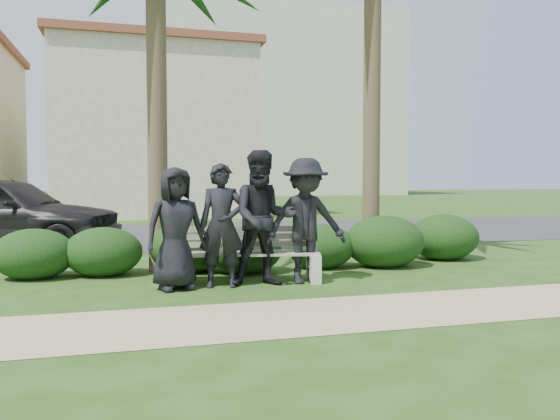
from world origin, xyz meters
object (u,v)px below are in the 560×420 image
Objects in this scene: man_a at (176,228)px; car_a at (2,213)px; man_b at (222,225)px; park_bench at (242,258)px; man_c at (263,218)px; man_d at (306,221)px.

car_a is at bearing 109.30° from man_a.
man_b is at bearing -126.42° from car_a.
man_c is at bearing -42.80° from park_bench.
man_b is 1.23m from man_d.
car_a is (-4.40, 4.96, -0.15)m from man_c.
man_d is (1.86, -0.01, 0.07)m from man_a.
park_bench is 1.13m from man_a.
man_d is at bearing 8.19° from man_b.
man_c is 6.63m from car_a.
man_d reaches higher than car_a.
man_b is 0.59m from man_c.
man_c is (0.25, -0.32, 0.61)m from park_bench.
park_bench is 0.73m from man_c.
man_b reaches higher than park_bench.
man_c is at bearing -173.48° from man_d.
man_b is at bearing -131.46° from park_bench.
man_c is 1.06× the size of man_d.
park_bench is at bearing -122.41° from car_a.
man_a is 5.85m from car_a.
man_a is 1.87m from man_d.
man_b is (0.64, 0.00, 0.03)m from man_a.
car_a reaches higher than park_bench.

